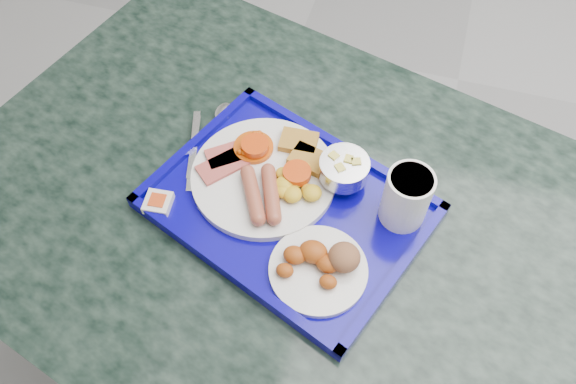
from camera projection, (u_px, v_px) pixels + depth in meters
The scene contains 9 objects.
table at pixel (300, 271), 1.12m from camera, with size 1.44×1.15×0.78m.
tray at pixel (288, 207), 0.95m from camera, with size 0.53×0.46×0.03m.
main_plate at pixel (269, 174), 0.97m from camera, with size 0.25×0.25×0.04m.
bread_plate at pixel (322, 265), 0.87m from camera, with size 0.16×0.16×0.05m.
fruit_bowl at pixel (344, 169), 0.94m from camera, with size 0.08×0.08×0.06m.
juice_cup at pixel (407, 196), 0.89m from camera, with size 0.08×0.08×0.11m.
spoon at pixel (216, 121), 1.04m from camera, with size 0.07×0.19×0.01m.
knife at pixel (194, 150), 1.01m from camera, with size 0.01×0.18×0.00m, color silver.
jam_packet at pixel (158, 203), 0.94m from camera, with size 0.05×0.05×0.02m.
Camera 1 is at (-0.87, -1.05, 1.60)m, focal length 35.00 mm.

